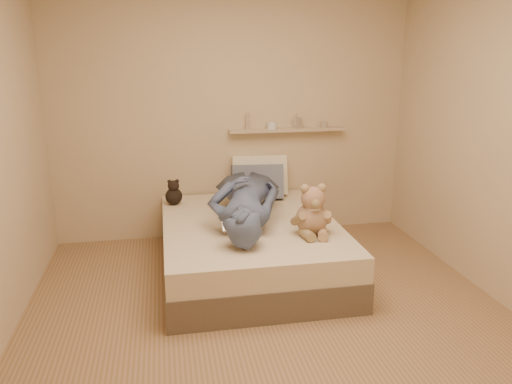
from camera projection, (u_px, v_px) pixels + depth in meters
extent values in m
plane|color=#98704E|center=(273.00, 324.00, 3.57)|extent=(3.80, 3.80, 0.00)
plane|color=#C8AF87|center=(233.00, 111.00, 5.01)|extent=(3.60, 0.00, 3.60)
plane|color=#C8AF87|center=(423.00, 264.00, 1.41)|extent=(3.60, 0.00, 3.60)
cube|color=brown|center=(250.00, 257.00, 4.41)|extent=(1.50, 1.90, 0.25)
cube|color=beige|center=(250.00, 233.00, 4.35)|extent=(1.48, 1.88, 0.20)
cube|color=#BABCC1|center=(235.00, 226.00, 3.72)|extent=(0.20, 0.09, 0.07)
cube|color=black|center=(235.00, 224.00, 3.71)|extent=(0.10, 0.05, 0.03)
sphere|color=tan|center=(312.00, 219.00, 4.01)|extent=(0.26, 0.26, 0.26)
sphere|color=tan|center=(313.00, 199.00, 3.94)|extent=(0.19, 0.19, 0.19)
sphere|color=tan|center=(305.00, 189.00, 3.91)|extent=(0.07, 0.07, 0.07)
sphere|color=#967C52|center=(322.00, 188.00, 3.93)|extent=(0.07, 0.07, 0.07)
sphere|color=olive|center=(316.00, 204.00, 3.86)|extent=(0.08, 0.08, 0.08)
cylinder|color=olive|center=(298.00, 219.00, 3.96)|extent=(0.11, 0.18, 0.15)
cylinder|color=#A27E56|center=(327.00, 217.00, 3.99)|extent=(0.12, 0.18, 0.15)
cylinder|color=olive|center=(307.00, 235.00, 3.92)|extent=(0.11, 0.18, 0.09)
cylinder|color=#A78059|center=(322.00, 234.00, 3.94)|extent=(0.12, 0.19, 0.09)
cylinder|color=beige|center=(313.00, 208.00, 3.96)|extent=(0.14, 0.14, 0.02)
sphere|color=black|center=(174.00, 196.00, 4.80)|extent=(0.16, 0.16, 0.16)
sphere|color=black|center=(173.00, 186.00, 4.76)|extent=(0.11, 0.11, 0.11)
sphere|color=black|center=(169.00, 182.00, 4.74)|extent=(0.04, 0.04, 0.04)
sphere|color=black|center=(177.00, 181.00, 4.76)|extent=(0.04, 0.04, 0.04)
cube|color=beige|center=(260.00, 176.00, 5.10)|extent=(0.57, 0.30, 0.43)
cube|color=slate|center=(258.00, 182.00, 4.96)|extent=(0.52, 0.29, 0.37)
imported|color=#495074|center=(245.00, 196.00, 4.38)|extent=(0.94, 1.77, 0.40)
cube|color=tan|center=(287.00, 130.00, 5.10)|extent=(1.20, 0.12, 0.03)
cylinder|color=white|center=(248.00, 121.00, 5.00)|extent=(0.03, 0.03, 0.17)
cylinder|color=silver|center=(272.00, 126.00, 5.06)|extent=(0.09, 0.09, 0.07)
imported|color=silver|center=(298.00, 121.00, 5.10)|extent=(0.09, 0.09, 0.15)
cylinder|color=#A5998D|center=(324.00, 125.00, 5.16)|extent=(0.07, 0.07, 0.06)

